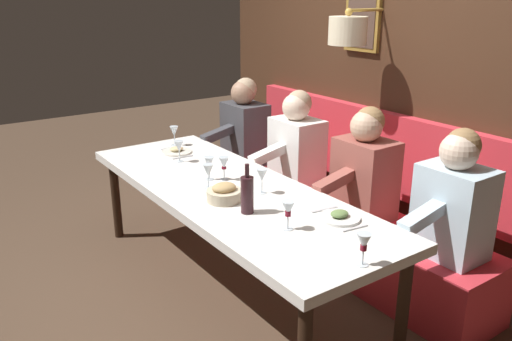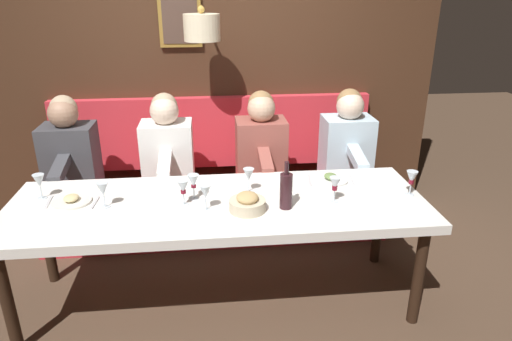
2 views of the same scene
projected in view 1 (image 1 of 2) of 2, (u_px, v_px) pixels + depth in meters
The scene contains 20 objects.
ground_plane at pixel (230, 285), 3.69m from camera, with size 12.00×12.00×0.00m, color #4C3828.
dining_table at pixel (229, 196), 3.47m from camera, with size 0.90×2.61×0.74m.
banquette_bench at pixel (325, 226), 4.10m from camera, with size 0.52×2.81×0.45m, color red.
back_wall_panel at pixel (387, 74), 4.04m from camera, with size 0.59×4.01×2.90m.
diner_nearest at pixel (454, 199), 3.07m from camera, with size 0.60×0.40×0.79m.
diner_near at pixel (365, 167), 3.62m from camera, with size 0.60×0.40×0.79m.
diner_middle at pixel (296, 143), 4.20m from camera, with size 0.60×0.40×0.79m.
diner_far at pixel (244, 124), 4.77m from camera, with size 0.60×0.40×0.79m.
place_setting_0 at pixel (339, 217), 2.97m from camera, with size 0.24×0.33×0.05m.
place_setting_1 at pixel (177, 151), 4.19m from camera, with size 0.24×0.32×0.05m.
wine_glass_0 at pixel (224, 164), 3.56m from camera, with size 0.07×0.07×0.16m.
wine_glass_1 at pixel (208, 171), 3.41m from camera, with size 0.07×0.07×0.16m.
wine_glass_2 at pixel (179, 147), 3.94m from camera, with size 0.07×0.07×0.16m.
wine_glass_3 at pixel (209, 164), 3.56m from camera, with size 0.07×0.07×0.16m.
wine_glass_4 at pixel (288, 210), 2.81m from camera, with size 0.07×0.07×0.16m.
wine_glass_5 at pixel (262, 176), 3.32m from camera, with size 0.07×0.07×0.16m.
wine_glass_6 at pixel (364, 243), 2.44m from camera, with size 0.07×0.07×0.16m.
wine_glass_7 at pixel (174, 132), 4.36m from camera, with size 0.07×0.07×0.16m.
wine_bottle at pixel (247, 194), 3.03m from camera, with size 0.08×0.08×0.30m.
bread_bowl at pixel (224, 193), 3.23m from camera, with size 0.22×0.22×0.12m.
Camera 1 is at (-1.71, -2.74, 1.97)m, focal length 36.62 mm.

